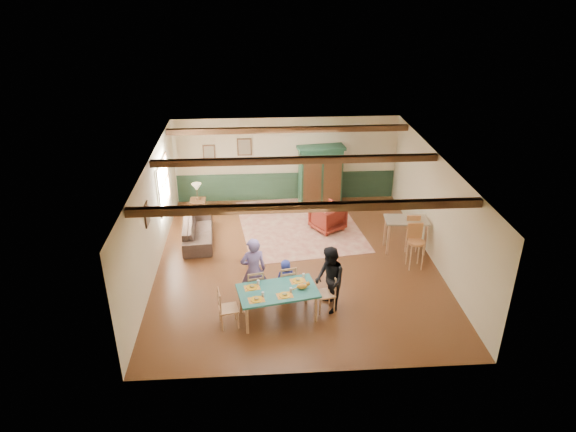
{
  "coord_description": "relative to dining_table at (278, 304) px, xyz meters",
  "views": [
    {
      "loc": [
        -0.97,
        -11.28,
        6.8
      ],
      "look_at": [
        -0.19,
        0.34,
        1.15
      ],
      "focal_mm": 32.0,
      "sensor_mm": 36.0,
      "label": 1
    }
  ],
  "objects": [
    {
      "name": "ceiling_beam_mid",
      "position": [
        0.58,
        2.67,
        2.26
      ],
      "size": [
        6.95,
        0.16,
        0.16
      ],
      "primitive_type": "cube",
      "color": "#341E0E",
      "rests_on": "ceiling"
    },
    {
      "name": "place_setting_far_right",
      "position": [
        0.45,
        0.32,
        0.4
      ],
      "size": [
        0.41,
        0.34,
        0.11
      ],
      "primitive_type": null,
      "rotation": [
        0.0,
        0.0,
        0.19
      ],
      "color": "gold",
      "rests_on": "dining_table"
    },
    {
      "name": "cat",
      "position": [
        0.51,
        0.01,
        0.43
      ],
      "size": [
        0.35,
        0.19,
        0.17
      ],
      "primitive_type": null,
      "rotation": [
        0.0,
        0.0,
        0.19
      ],
      "color": "orange",
      "rests_on": "dining_table"
    },
    {
      "name": "end_table",
      "position": [
        -2.14,
        5.1,
        -0.06
      ],
      "size": [
        0.46,
        0.46,
        0.57
      ],
      "primitive_type": null,
      "rotation": [
        0.0,
        0.0,
        0.0
      ],
      "color": "#341E0E",
      "rests_on": "floor"
    },
    {
      "name": "window_left",
      "position": [
        -2.89,
        3.97,
        1.2
      ],
      "size": [
        0.06,
        1.6,
        1.3
      ],
      "primitive_type": null,
      "color": "white",
      "rests_on": "wall_left"
    },
    {
      "name": "dining_chair_far_right",
      "position": [
        0.23,
        0.72,
        0.09
      ],
      "size": [
        0.46,
        0.47,
        0.87
      ],
      "primitive_type": null,
      "rotation": [
        0.0,
        0.0,
        3.33
      ],
      "color": "tan",
      "rests_on": "floor"
    },
    {
      "name": "bar_stool_left",
      "position": [
        3.5,
        1.82,
        0.23
      ],
      "size": [
        0.41,
        0.45,
        1.15
      ],
      "primitive_type": null,
      "rotation": [
        0.0,
        0.0,
        0.01
      ],
      "color": "#CB854F",
      "rests_on": "floor"
    },
    {
      "name": "dining_chair_end_left",
      "position": [
        -1.04,
        -0.2,
        0.09
      ],
      "size": [
        0.47,
        0.46,
        0.87
      ],
      "primitive_type": null,
      "rotation": [
        0.0,
        0.0,
        1.76
      ],
      "color": "tan",
      "rests_on": "floor"
    },
    {
      "name": "picture_left_wall",
      "position": [
        -2.89,
        1.67,
        1.4
      ],
      "size": [
        0.04,
        0.42,
        0.52
      ],
      "primitive_type": null,
      "color": "gray",
      "rests_on": "wall_left"
    },
    {
      "name": "wall_right",
      "position": [
        4.08,
        2.27,
        1.0
      ],
      "size": [
        0.02,
        8.0,
        2.7
      ],
      "primitive_type": "cube",
      "color": "beige",
      "rests_on": "floor"
    },
    {
      "name": "ceiling_beam_front",
      "position": [
        0.58,
        -0.03,
        2.26
      ],
      "size": [
        6.95,
        0.16,
        0.16
      ],
      "primitive_type": "cube",
      "color": "#341E0E",
      "rests_on": "ceiling"
    },
    {
      "name": "person_woman",
      "position": [
        1.13,
        0.22,
        0.41
      ],
      "size": [
        0.71,
        0.83,
        1.52
      ],
      "primitive_type": "imported",
      "rotation": [
        0.0,
        0.0,
        -1.38
      ],
      "color": "black",
      "rests_on": "floor"
    },
    {
      "name": "dining_table",
      "position": [
        0.0,
        0.0,
        0.0
      ],
      "size": [
        1.8,
        1.22,
        0.69
      ],
      "primitive_type": null,
      "rotation": [
        0.0,
        0.0,
        0.19
      ],
      "color": "#206660",
      "rests_on": "floor"
    },
    {
      "name": "sofa",
      "position": [
        -2.02,
        3.59,
        -0.06
      ],
      "size": [
        0.91,
        2.02,
        0.58
      ],
      "primitive_type": "imported",
      "rotation": [
        0.0,
        0.0,
        1.64
      ],
      "color": "#3B2C25",
      "rests_on": "floor"
    },
    {
      "name": "armoire",
      "position": [
        1.58,
        5.54,
        0.65
      ],
      "size": [
        1.47,
        0.73,
        2.0
      ],
      "primitive_type": "cube",
      "rotation": [
        0.0,
        0.0,
        0.12
      ],
      "color": "#133020",
      "rests_on": "floor"
    },
    {
      "name": "person_child",
      "position": [
        0.22,
        0.79,
        0.12
      ],
      "size": [
        0.5,
        0.38,
        0.92
      ],
      "primitive_type": "imported",
      "rotation": [
        0.0,
        0.0,
        3.33
      ],
      "color": "navy",
      "rests_on": "floor"
    },
    {
      "name": "picture_back_b",
      "position": [
        -1.82,
        6.24,
        1.3
      ],
      "size": [
        0.38,
        0.04,
        0.48
      ],
      "primitive_type": null,
      "color": "gray",
      "rests_on": "wall_back"
    },
    {
      "name": "ceiling",
      "position": [
        0.58,
        2.27,
        2.35
      ],
      "size": [
        7.0,
        8.0,
        0.02
      ],
      "primitive_type": "cube",
      "color": "white",
      "rests_on": "wall_back"
    },
    {
      "name": "ceiling_beam_back",
      "position": [
        0.58,
        5.27,
        2.26
      ],
      "size": [
        6.95,
        0.16,
        0.16
      ],
      "primitive_type": "cube",
      "color": "#341E0E",
      "rests_on": "ceiling"
    },
    {
      "name": "wall_back",
      "position": [
        0.58,
        6.27,
        1.0
      ],
      "size": [
        7.0,
        0.02,
        2.7
      ],
      "primitive_type": "cube",
      "color": "beige",
      "rests_on": "floor"
    },
    {
      "name": "wall_left",
      "position": [
        -2.92,
        2.27,
        1.0
      ],
      "size": [
        0.02,
        8.0,
        2.7
      ],
      "primitive_type": "cube",
      "color": "beige",
      "rests_on": "floor"
    },
    {
      "name": "dining_chair_far_left",
      "position": [
        -0.49,
        0.58,
        0.09
      ],
      "size": [
        0.46,
        0.47,
        0.87
      ],
      "primitive_type": null,
      "rotation": [
        0.0,
        0.0,
        3.33
      ],
      "color": "tan",
      "rests_on": "floor"
    },
    {
      "name": "picture_back_a",
      "position": [
        -0.72,
        6.24,
        1.45
      ],
      "size": [
        0.45,
        0.04,
        0.55
      ],
      "primitive_type": null,
      "color": "gray",
      "rests_on": "wall_back"
    },
    {
      "name": "area_rug",
      "position": [
        0.83,
        4.31,
        -0.34
      ],
      "size": [
        3.78,
        4.31,
        0.01
      ],
      "primitive_type": "cube",
      "rotation": [
        0.0,
        0.0,
        0.13
      ],
      "color": "beige",
      "rests_on": "floor"
    },
    {
      "name": "floor",
      "position": [
        0.58,
        2.27,
        -0.35
      ],
      "size": [
        8.0,
        8.0,
        0.0
      ],
      "primitive_type": "plane",
      "color": "#502A16",
      "rests_on": "ground"
    },
    {
      "name": "place_setting_near_center",
      "position": [
        0.13,
        -0.21,
        0.4
      ],
      "size": [
        0.41,
        0.34,
        0.11
      ],
      "primitive_type": null,
      "rotation": [
        0.0,
        0.0,
        0.19
      ],
      "color": "gold",
      "rests_on": "dining_table"
    },
    {
      "name": "wainscot_back",
      "position": [
        0.58,
        6.25,
        0.1
      ],
      "size": [
        6.95,
        0.03,
        0.9
      ],
      "primitive_type": "cube",
      "color": "#1D3625",
      "rests_on": "floor"
    },
    {
      "name": "armchair",
      "position": [
        1.62,
        4.04,
        0.03
      ],
      "size": [
        1.13,
        1.14,
        0.76
      ],
      "primitive_type": "imported",
      "rotation": [
        0.0,
        0.0,
        -2.57
      ],
      "color": "#4D120F",
      "rests_on": "floor"
    },
    {
      "name": "table_lamp",
      "position": [
        -2.14,
        5.1,
        0.48
      ],
      "size": [
        0.32,
        0.32,
        0.52
      ],
      "primitive_type": null,
      "rotation": [
        0.0,
        0.0,
        -0.11
      ],
      "color": "beige",
      "rests_on": "end_table"
    },
    {
      "name": "counter_table",
      "position": [
        3.49,
        2.69,
        0.12
      ],
      "size": [
        1.16,
        0.74,
        0.92
      ],
      "primitive_type": null,
      "rotation": [
        0.0,
        0.0,
        -0.09
      ],
      "color": "#BAAD91",
      "rests_on": "floor"
    },
    {
      "name": "person_man",
      "position": [
        -0.5,
        0.65,
        0.45
      ],
      "size": [
        0.64,
        0.48,
        1.59
      ],
      "primitive_type": "imported",
      "rotation": [
        0.0,
        0.0,
        3.33
      ],
      "color": "#7560A5",
      "rests_on": "floor"
    },
    {
      "name": "place_setting_far_left",
      "position": [
        -0.54,
        0.13,
        0.4
      ],
      "size": [
        0.41,
        0.34,
        0.11
      ],
      "primitive_type": null,
      "rotation": [
        0.0,
        0.0,
        0.19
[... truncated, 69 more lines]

